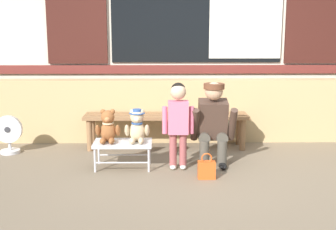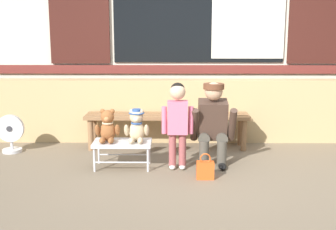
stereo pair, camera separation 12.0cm
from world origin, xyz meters
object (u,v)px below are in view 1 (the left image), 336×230
at_px(teddy_bear_plain, 108,127).
at_px(adult_crouching, 214,123).
at_px(child_standing, 178,116).
at_px(handbag_on_ground, 207,169).
at_px(floor_fan, 9,135).
at_px(wooden_bench_long, 166,120).
at_px(teddy_bear_with_hat, 137,126).
at_px(small_display_bench, 123,145).

bearing_deg(teddy_bear_plain, adult_crouching, 5.77).
bearing_deg(child_standing, handbag_on_ground, -49.32).
height_order(teddy_bear_plain, floor_fan, teddy_bear_plain).
distance_m(wooden_bench_long, adult_crouching, 0.91).
xyz_separation_m(teddy_bear_with_hat, floor_fan, (-1.62, 0.60, -0.23)).
bearing_deg(teddy_bear_with_hat, child_standing, -4.92).
bearing_deg(small_display_bench, wooden_bench_long, 60.06).
distance_m(teddy_bear_with_hat, handbag_on_ground, 0.90).
bearing_deg(floor_fan, teddy_bear_plain, -24.97).
bearing_deg(floor_fan, teddy_bear_with_hat, -20.47).
bearing_deg(handbag_on_ground, small_display_bench, 157.68).
distance_m(small_display_bench, handbag_on_ground, 0.98).
distance_m(small_display_bench, floor_fan, 1.58).
distance_m(wooden_bench_long, teddy_bear_with_hat, 0.91).
bearing_deg(teddy_bear_with_hat, small_display_bench, -179.23).
height_order(adult_crouching, floor_fan, adult_crouching).
height_order(teddy_bear_with_hat, child_standing, child_standing).
bearing_deg(teddy_bear_plain, wooden_bench_long, 52.56).
height_order(teddy_bear_with_hat, floor_fan, teddy_bear_with_hat).
bearing_deg(adult_crouching, floor_fan, 168.89).
height_order(small_display_bench, teddy_bear_plain, teddy_bear_plain).
bearing_deg(teddy_bear_plain, handbag_on_ground, -19.27).
relative_size(handbag_on_ground, floor_fan, 0.57).
relative_size(teddy_bear_plain, adult_crouching, 0.38).
bearing_deg(teddy_bear_with_hat, adult_crouching, 7.85).
distance_m(teddy_bear_with_hat, child_standing, 0.47).
bearing_deg(teddy_bear_plain, child_standing, -2.82).
height_order(wooden_bench_long, teddy_bear_with_hat, teddy_bear_with_hat).
relative_size(wooden_bench_long, small_display_bench, 3.28).
bearing_deg(handbag_on_ground, floor_fan, 157.52).
distance_m(small_display_bench, adult_crouching, 1.05).
bearing_deg(small_display_bench, child_standing, -3.43).
bearing_deg(adult_crouching, teddy_bear_with_hat, -172.15).
height_order(small_display_bench, adult_crouching, adult_crouching).
distance_m(wooden_bench_long, small_display_bench, 0.99).
relative_size(small_display_bench, adult_crouching, 0.67).
xyz_separation_m(small_display_bench, floor_fan, (-1.46, 0.61, -0.03)).
distance_m(teddy_bear_plain, child_standing, 0.78).
height_order(child_standing, adult_crouching, child_standing).
height_order(child_standing, floor_fan, child_standing).
height_order(wooden_bench_long, child_standing, child_standing).
bearing_deg(floor_fan, child_standing, -17.27).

